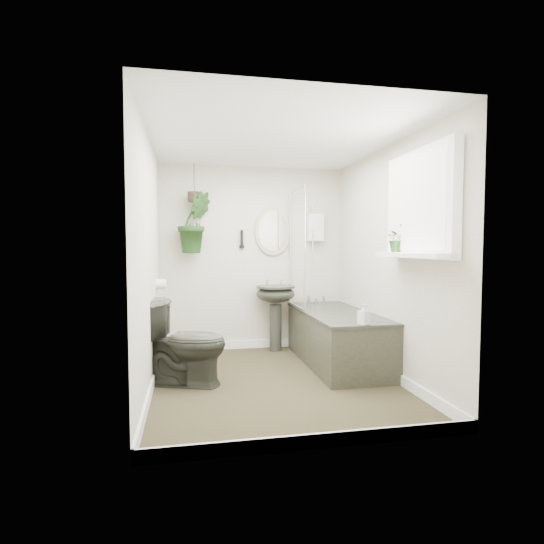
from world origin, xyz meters
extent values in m
cube|color=black|center=(0.00, 0.00, -0.01)|extent=(2.30, 2.80, 0.02)
cube|color=white|center=(0.00, 0.00, 2.31)|extent=(2.30, 2.80, 0.02)
cube|color=beige|center=(0.00, 1.41, 1.15)|extent=(2.30, 0.02, 2.30)
cube|color=beige|center=(0.00, -1.41, 1.15)|extent=(2.30, 0.02, 2.30)
cube|color=beige|center=(-1.16, 0.00, 1.15)|extent=(0.02, 2.80, 2.30)
cube|color=beige|center=(1.16, 0.00, 1.15)|extent=(0.02, 2.80, 2.30)
cube|color=white|center=(0.00, 0.00, 0.05)|extent=(2.30, 2.80, 0.10)
cube|color=white|center=(0.80, 1.34, 1.55)|extent=(0.20, 0.10, 0.35)
ellipsoid|color=#BCB089|center=(0.25, 1.37, 1.50)|extent=(0.46, 0.03, 0.62)
cylinder|color=black|center=(-0.15, 1.36, 1.40)|extent=(0.04, 0.04, 0.22)
cylinder|color=white|center=(-1.10, 0.70, 0.90)|extent=(0.11, 0.11, 0.11)
cube|color=white|center=(1.09, -0.70, 1.65)|extent=(0.08, 1.00, 0.90)
cube|color=white|center=(1.02, -0.70, 1.23)|extent=(0.18, 1.00, 0.04)
cube|color=white|center=(1.04, -0.70, 1.65)|extent=(0.01, 0.86, 0.76)
imported|color=#282A23|center=(-0.85, 0.09, 0.40)|extent=(0.89, 0.68, 0.80)
imported|color=black|center=(1.05, -0.40, 1.37)|extent=(0.23, 0.20, 0.24)
imported|color=black|center=(-0.73, 1.25, 1.59)|extent=(0.47, 0.42, 0.73)
imported|color=black|center=(0.78, -0.29, 0.68)|extent=(0.12, 0.12, 0.19)
cylinder|color=#30231C|center=(-0.73, 1.25, 1.89)|extent=(0.16, 0.16, 0.12)
camera|label=1|loc=(-0.80, -3.94, 1.29)|focal=28.00mm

